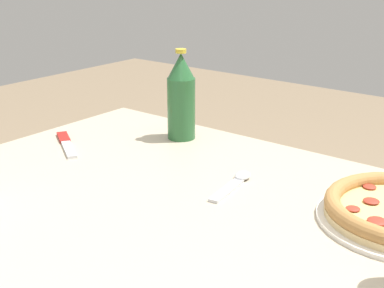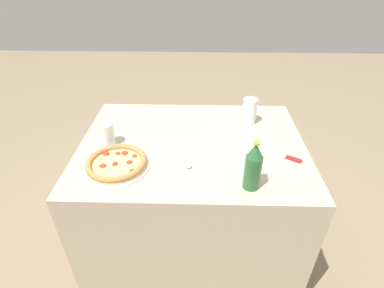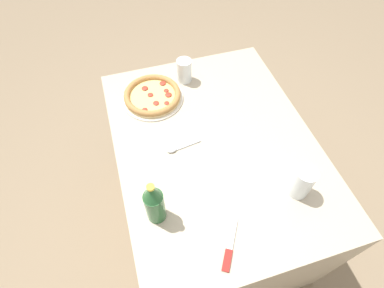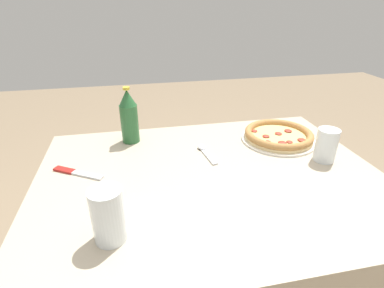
# 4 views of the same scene
# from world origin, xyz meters

# --- Properties ---
(beer_bottle) EXTENTS (0.07, 0.07, 0.23)m
(beer_bottle) POSITION_xyz_m (0.25, -0.32, 0.86)
(beer_bottle) COLOR #286033
(beer_bottle) RESTS_ON table
(knife) EXTENTS (0.17, 0.12, 0.01)m
(knife) POSITION_xyz_m (0.44, -0.10, 0.76)
(knife) COLOR maroon
(knife) RESTS_ON table
(spoon) EXTENTS (0.05, 0.15, 0.01)m
(spoon) POSITION_xyz_m (-0.02, -0.16, 0.76)
(spoon) COLOR silver
(spoon) RESTS_ON table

